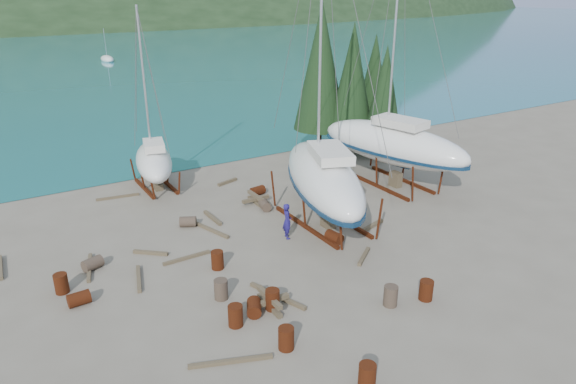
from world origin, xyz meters
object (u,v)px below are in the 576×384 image
large_sailboat_near (323,177)px  small_sailboat_shore (154,161)px  large_sailboat_far (393,143)px  worker (287,221)px

large_sailboat_near → small_sailboat_shore: size_ratio=1.52×
large_sailboat_far → worker: bearing=-174.9°
small_sailboat_shore → worker: bearing=-58.3°
large_sailboat_far → small_sailboat_shore: large_sailboat_far is taller
large_sailboat_near → worker: (-2.57, -0.46, -1.81)m
large_sailboat_near → large_sailboat_far: 7.96m
large_sailboat_far → worker: 10.70m
small_sailboat_shore → worker: size_ratio=5.89×
large_sailboat_far → small_sailboat_shore: bearing=138.3°
large_sailboat_far → large_sailboat_near: bearing=-172.4°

